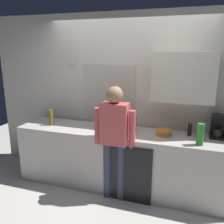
{
  "coord_description": "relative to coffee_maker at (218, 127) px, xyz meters",
  "views": [
    {
      "loc": [
        0.92,
        -2.89,
        2.06
      ],
      "look_at": [
        -0.12,
        0.25,
        1.19
      ],
      "focal_mm": 38.56,
      "sensor_mm": 36.0,
      "label": 1
    }
  ],
  "objects": [
    {
      "name": "bottle_olive_oil",
      "position": [
        -2.44,
        -0.24,
        -0.02
      ],
      "size": [
        0.06,
        0.06,
        0.25
      ],
      "primitive_type": "cylinder",
      "color": "olive",
      "rests_on": "kitchen_counter"
    },
    {
      "name": "dishwasher_panel",
      "position": [
        -1.06,
        -0.53,
        -0.64
      ],
      "size": [
        0.56,
        0.02,
        0.8
      ],
      "primitive_type": "cube",
      "color": "black",
      "rests_on": "ground_plane"
    },
    {
      "name": "kitchen_counter",
      "position": [
        -1.31,
        -0.19,
        -0.59
      ],
      "size": [
        3.16,
        0.64,
        0.89
      ],
      "primitive_type": "cube",
      "color": "beige",
      "rests_on": "ground_plane"
    },
    {
      "name": "coffee_maker",
      "position": [
        0.0,
        0.0,
        0.0
      ],
      "size": [
        0.2,
        0.2,
        0.33
      ],
      "color": "black",
      "rests_on": "kitchen_counter"
    },
    {
      "name": "bottle_green_wine",
      "position": [
        -1.52,
        -0.16,
        0.0
      ],
      "size": [
        0.07,
        0.07,
        0.3
      ],
      "primitive_type": "cylinder",
      "color": "#195923",
      "rests_on": "kitchen_counter"
    },
    {
      "name": "bottle_clear_soda",
      "position": [
        -0.23,
        -0.37,
        -0.01
      ],
      "size": [
        0.09,
        0.09,
        0.28
      ],
      "primitive_type": "cylinder",
      "color": "#2D8C33",
      "rests_on": "kitchen_counter"
    },
    {
      "name": "person_at_sink",
      "position": [
        -1.31,
        -0.49,
        -0.09
      ],
      "size": [
        0.57,
        0.22,
        1.6
      ],
      "rotation": [
        0.0,
        0.0,
        -0.13
      ],
      "color": "#3F4766",
      "rests_on": "ground_plane"
    },
    {
      "name": "mixing_bowl",
      "position": [
        -0.7,
        -0.15,
        -0.11
      ],
      "size": [
        0.22,
        0.22,
        0.08
      ],
      "primitive_type": "cylinder",
      "color": "orange",
      "rests_on": "kitchen_counter"
    },
    {
      "name": "back_wall_assembly",
      "position": [
        -1.21,
        0.21,
        0.31
      ],
      "size": [
        4.76,
        0.42,
        2.6
      ],
      "color": "silver",
      "rests_on": "ground_plane"
    },
    {
      "name": "cup_terracotta_mug",
      "position": [
        -0.24,
        -0.1,
        -0.1
      ],
      "size": [
        0.08,
        0.08,
        0.09
      ],
      "primitive_type": "cylinder",
      "color": "#B26647",
      "rests_on": "kitchen_counter"
    },
    {
      "name": "cup_blue_mug",
      "position": [
        -1.38,
        -0.24,
        -0.1
      ],
      "size": [
        0.08,
        0.08,
        0.1
      ],
      "primitive_type": "cylinder",
      "color": "#3351B2",
      "rests_on": "kitchen_counter"
    },
    {
      "name": "bottle_dark_sauce",
      "position": [
        -0.36,
        -0.05,
        -0.06
      ],
      "size": [
        0.06,
        0.06,
        0.18
      ],
      "primitive_type": "cylinder",
      "color": "black",
      "rests_on": "kitchen_counter"
    },
    {
      "name": "ground_plane",
      "position": [
        -1.31,
        -0.49,
        -1.04
      ],
      "size": [
        8.0,
        8.0,
        0.0
      ],
      "primitive_type": "plane",
      "color": "silver"
    },
    {
      "name": "potted_plant",
      "position": [
        -1.71,
        -0.06,
        -0.01
      ],
      "size": [
        0.15,
        0.15,
        0.23
      ],
      "color": "#9E5638",
      "rests_on": "kitchen_counter"
    },
    {
      "name": "cup_white_mug",
      "position": [
        -1.39,
        0.01,
        -0.1
      ],
      "size": [
        0.08,
        0.08,
        0.09
      ],
      "primitive_type": "cylinder",
      "color": "white",
      "rests_on": "kitchen_counter"
    },
    {
      "name": "bottle_red_vinegar",
      "position": [
        -1.13,
        -0.12,
        -0.04
      ],
      "size": [
        0.06,
        0.06,
        0.22
      ],
      "primitive_type": "cylinder",
      "color": "maroon",
      "rests_on": "kitchen_counter"
    }
  ]
}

